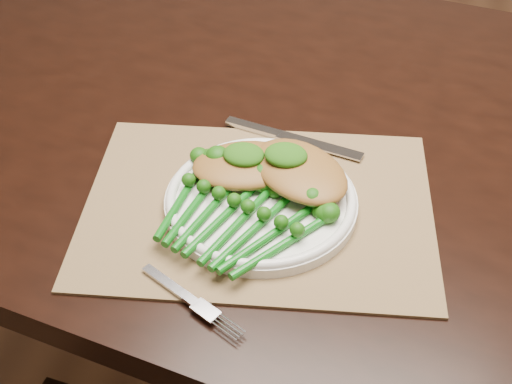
% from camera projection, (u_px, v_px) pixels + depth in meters
% --- Properties ---
extents(floor, '(4.00, 4.00, 0.00)m').
position_uv_depth(floor, '(287.00, 377.00, 1.58)').
color(floor, brown).
rests_on(floor, ground).
extents(dining_table, '(1.73, 1.16, 0.75)m').
position_uv_depth(dining_table, '(331.00, 301.00, 1.25)').
color(dining_table, black).
rests_on(dining_table, ground).
extents(placemat, '(0.47, 0.37, 0.00)m').
position_uv_depth(placemat, '(258.00, 207.00, 0.89)').
color(placemat, brown).
rests_on(placemat, dining_table).
extents(dinner_plate, '(0.24, 0.24, 0.02)m').
position_uv_depth(dinner_plate, '(261.00, 200.00, 0.88)').
color(dinner_plate, white).
rests_on(dinner_plate, placemat).
extents(knife, '(0.20, 0.06, 0.01)m').
position_uv_depth(knife, '(280.00, 135.00, 0.99)').
color(knife, silver).
rests_on(knife, placemat).
extents(fork, '(0.14, 0.08, 0.00)m').
position_uv_depth(fork, '(198.00, 305.00, 0.76)').
color(fork, silver).
rests_on(fork, placemat).
extents(chicken_fillet_left, '(0.16, 0.13, 0.03)m').
position_uv_depth(chicken_fillet_left, '(246.00, 165.00, 0.90)').
color(chicken_fillet_left, olive).
rests_on(chicken_fillet_left, dinner_plate).
extents(chicken_fillet_right, '(0.17, 0.17, 0.03)m').
position_uv_depth(chicken_fillet_right, '(300.00, 171.00, 0.88)').
color(chicken_fillet_right, olive).
rests_on(chicken_fillet_right, dinner_plate).
extents(pesto_dollop_left, '(0.05, 0.04, 0.02)m').
position_uv_depth(pesto_dollop_left, '(244.00, 155.00, 0.89)').
color(pesto_dollop_left, '#164409').
rests_on(pesto_dollop_left, chicken_fillet_left).
extents(pesto_dollop_right, '(0.05, 0.05, 0.02)m').
position_uv_depth(pesto_dollop_right, '(286.00, 155.00, 0.88)').
color(pesto_dollop_right, '#164409').
rests_on(pesto_dollop_right, chicken_fillet_right).
extents(broccolini_bundle, '(0.22, 0.23, 0.04)m').
position_uv_depth(broccolini_bundle, '(230.00, 220.00, 0.84)').
color(broccolini_bundle, '#0B570F').
rests_on(broccolini_bundle, dinner_plate).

